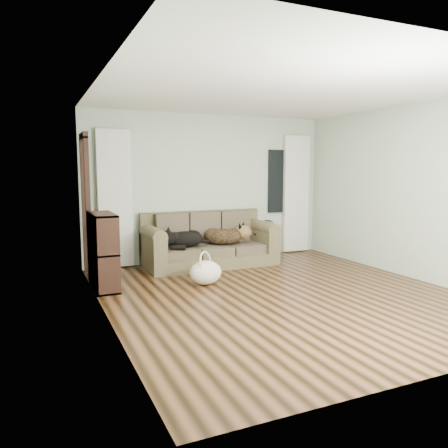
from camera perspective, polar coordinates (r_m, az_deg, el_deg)
name	(u,v)px	position (r m, az deg, el deg)	size (l,w,h in m)	color
floor	(281,294)	(5.88, 7.47, -9.00)	(5.00, 5.00, 0.00)	black
ceiling	(284,91)	(5.74, 7.91, 16.82)	(5.00, 5.00, 0.00)	white
wall_back	(209,188)	(7.90, -1.92, 4.76)	(4.50, 0.04, 2.60)	#AEC1A6
wall_left	(103,200)	(4.87, -15.49, 3.00)	(0.04, 5.00, 2.60)	#AEC1A6
wall_right	(412,192)	(7.11, 23.35, 3.90)	(0.04, 5.00, 2.60)	#AEC1A6
curtain_left	(115,199)	(7.36, -14.05, 3.20)	(0.55, 0.08, 2.25)	silver
curtain_right	(296,194)	(8.68, 9.40, 3.89)	(0.55, 0.08, 2.25)	silver
window_pane	(280,181)	(8.52, 7.27, 5.55)	(0.50, 0.03, 1.20)	black
door_casing	(86,208)	(6.93, -17.56, 2.01)	(0.07, 0.60, 2.10)	black
sofa	(210,239)	(7.42, -1.83, -2.00)	(2.21, 0.95, 0.90)	#4D4435
dog_black_lab	(182,240)	(7.22, -5.45, -2.04)	(0.65, 0.45, 0.27)	black
dog_shepherd	(225,236)	(7.50, 0.14, -1.59)	(0.68, 0.48, 0.30)	black
tv_remote	(269,221)	(7.71, 5.86, 0.42)	(0.05, 0.18, 0.02)	black
tote_bag	(206,273)	(6.25, -2.42, -6.46)	(0.47, 0.36, 0.34)	#EDE5CD
bookshelf	(103,252)	(6.21, -15.50, -3.60)	(0.31, 0.83, 1.04)	black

